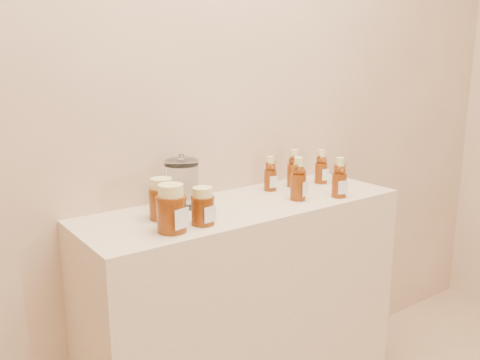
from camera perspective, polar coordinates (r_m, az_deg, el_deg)
wall_back at (r=1.90m, az=-3.06°, el=11.83°), size 3.50×0.02×2.70m
display_table at (r=1.98m, az=0.56°, el=-15.30°), size 1.20×0.40×0.90m
bear_bottle_back_left at (r=1.98m, az=3.43°, el=0.99°), size 0.06×0.06×0.15m
bear_bottle_back_mid at (r=2.05m, az=6.09°, el=1.61°), size 0.08×0.08×0.17m
bear_bottle_back_right at (r=2.12m, az=9.12°, el=1.75°), size 0.06×0.06×0.16m
bear_bottle_front_left at (r=1.85m, az=6.57°, el=0.45°), size 0.08×0.08×0.18m
bear_bottle_front_right at (r=1.91m, az=11.11°, el=0.57°), size 0.07×0.07×0.17m
honey_jar_left at (r=1.52m, az=-7.72°, el=-3.16°), size 0.11×0.11×0.15m
honey_jar_back at (r=1.65m, az=-8.79°, el=-2.08°), size 0.10×0.10×0.13m
honey_jar_front at (r=1.58m, az=-4.21°, el=-2.92°), size 0.08×0.08×0.12m
glass_canister at (r=1.76m, az=-6.55°, el=-0.16°), size 0.13×0.13×0.18m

